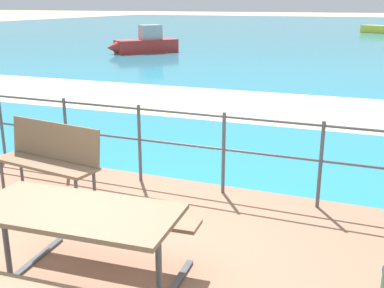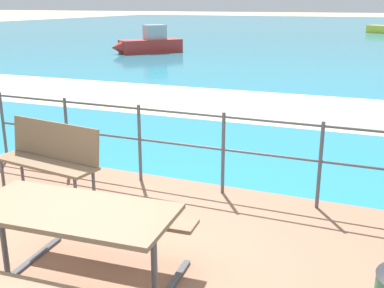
# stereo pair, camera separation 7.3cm
# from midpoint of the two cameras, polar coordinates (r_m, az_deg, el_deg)

# --- Properties ---
(ground_plane) EXTENTS (240.00, 240.00, 0.00)m
(ground_plane) POSITION_cam_midpoint_polar(r_m,az_deg,el_deg) (4.45, -14.02, -16.27)
(ground_plane) COLOR tan
(patio_paving) EXTENTS (6.40, 5.20, 0.06)m
(patio_paving) POSITION_cam_midpoint_polar(r_m,az_deg,el_deg) (4.43, -14.05, -15.94)
(patio_paving) COLOR #996B51
(patio_paving) RESTS_ON ground
(sea_water) EXTENTS (90.00, 90.00, 0.01)m
(sea_water) POSITION_cam_midpoint_polar(r_m,az_deg,el_deg) (43.06, 20.02, 12.65)
(sea_water) COLOR teal
(sea_water) RESTS_ON ground
(beach_strip) EXTENTS (54.07, 4.88, 0.01)m
(beach_strip) POSITION_cam_midpoint_polar(r_m,az_deg,el_deg) (11.36, 10.29, 4.42)
(beach_strip) COLOR beige
(beach_strip) RESTS_ON ground
(picnic_table) EXTENTS (1.74, 1.64, 0.78)m
(picnic_table) POSITION_cam_midpoint_polar(r_m,az_deg,el_deg) (3.90, -13.74, -10.14)
(picnic_table) COLOR #7A6047
(picnic_table) RESTS_ON patio_paving
(park_bench) EXTENTS (1.45, 0.60, 0.94)m
(park_bench) POSITION_cam_midpoint_polar(r_m,az_deg,el_deg) (5.97, -16.55, -1.14)
(park_bench) COLOR #7A6047
(park_bench) RESTS_ON patio_paving
(railing_fence) EXTENTS (5.94, 0.04, 1.05)m
(railing_fence) POSITION_cam_midpoint_polar(r_m,az_deg,el_deg) (6.03, -1.14, 0.68)
(railing_fence) COLOR #4C5156
(railing_fence) RESTS_ON patio_paving
(boat_near) EXTENTS (2.88, 3.22, 1.33)m
(boat_near) POSITION_cam_midpoint_polar(r_m,az_deg,el_deg) (23.66, -5.11, 12.03)
(boat_near) COLOR red
(boat_near) RESTS_ON sea_water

